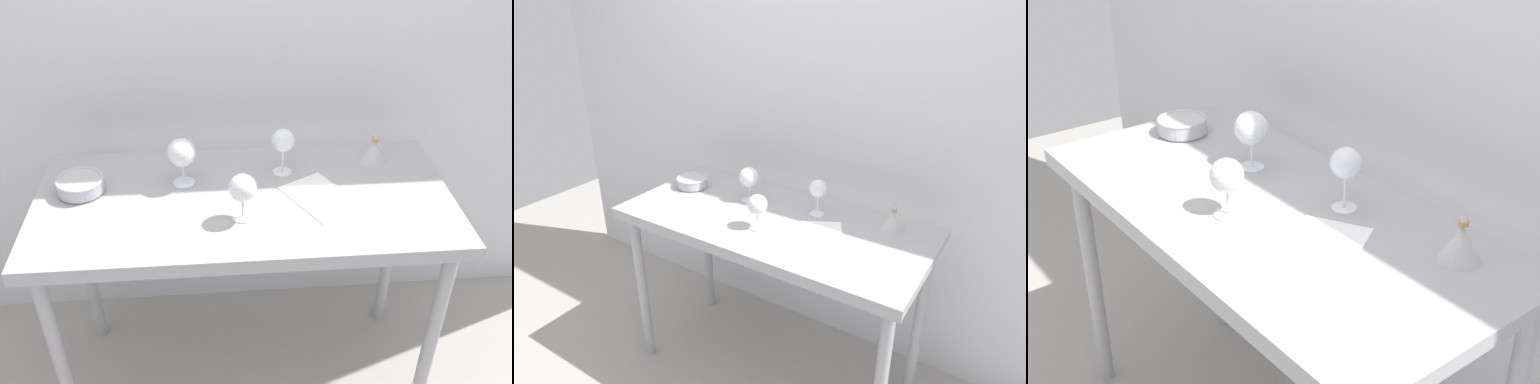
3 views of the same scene
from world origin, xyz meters
The scene contains 8 objects.
back_wall centered at (0.00, 0.49, 1.30)m, with size 3.80×0.04×2.60m, color silver.
steel_counter centered at (0.00, -0.01, 0.79)m, with size 1.40×0.65×0.90m.
wine_glass_near_center centered at (-0.01, -0.12, 1.01)m, with size 0.09×0.09×0.16m.
wine_glass_far_right centered at (0.15, 0.14, 1.02)m, with size 0.08×0.08×0.17m.
wine_glass_far_left centered at (-0.20, 0.09, 1.02)m, with size 0.10×0.10×0.17m.
tasting_sheet_upper centered at (0.26, -0.03, 0.90)m, with size 0.18×0.25×0.00m, color white.
tasting_bowl centered at (-0.55, 0.07, 0.93)m, with size 0.16×0.16×0.06m.
decanter_funnel centered at (0.49, 0.18, 0.95)m, with size 0.10×0.10×0.13m.
Camera 3 is at (1.30, -0.96, 1.77)m, focal length 49.27 mm.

